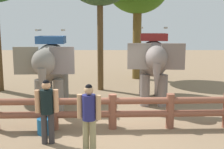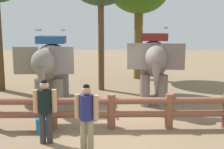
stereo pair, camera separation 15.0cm
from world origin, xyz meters
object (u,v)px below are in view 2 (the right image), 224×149
at_px(elephant_near_left, 51,64).
at_px(tourist_woman_in_black, 45,107).
at_px(log_fence, 111,109).
at_px(tourist_man_in_blue, 87,113).
at_px(elephant_center, 154,61).
at_px(feed_bucket, 44,126).

distance_m(elephant_near_left, tourist_woman_in_black, 3.48).
xyz_separation_m(log_fence, tourist_woman_in_black, (-1.68, -1.09, 0.37)).
bearing_deg(tourist_woman_in_black, log_fence, 32.99).
height_order(log_fence, tourist_man_in_blue, tourist_man_in_blue).
bearing_deg(elephant_center, feed_bucket, -135.43).
xyz_separation_m(tourist_man_in_blue, feed_bucket, (-1.36, 1.16, -0.74)).
distance_m(elephant_center, tourist_man_in_blue, 5.20).
bearing_deg(log_fence, feed_bucket, -167.83).
relative_size(log_fence, tourist_woman_in_black, 4.22).
height_order(tourist_man_in_blue, feed_bucket, tourist_man_in_blue).
bearing_deg(tourist_woman_in_black, elephant_center, 51.60).
relative_size(log_fence, tourist_man_in_blue, 4.26).
bearing_deg(feed_bucket, tourist_man_in_blue, -40.50).
height_order(log_fence, elephant_near_left, elephant_near_left).
height_order(elephant_near_left, elephant_center, elephant_center).
bearing_deg(tourist_woman_in_black, tourist_man_in_blue, -23.47).
bearing_deg(tourist_man_in_blue, tourist_woman_in_black, 156.53).
relative_size(log_fence, feed_bucket, 15.82).
distance_m(tourist_woman_in_black, tourist_man_in_blue, 1.21).
height_order(elephant_near_left, feed_bucket, elephant_near_left).
bearing_deg(log_fence, tourist_man_in_blue, -109.69).
relative_size(elephant_near_left, elephant_center, 0.97).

